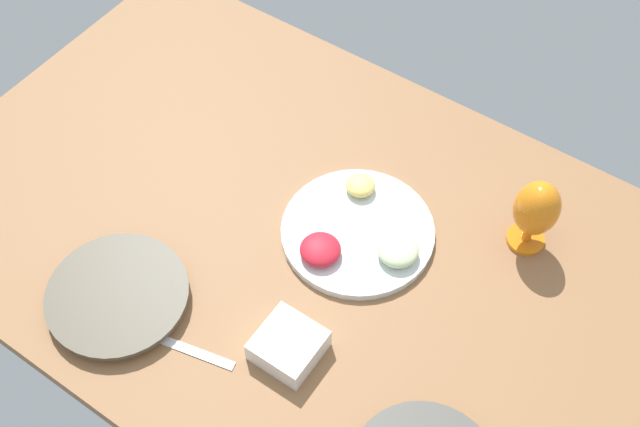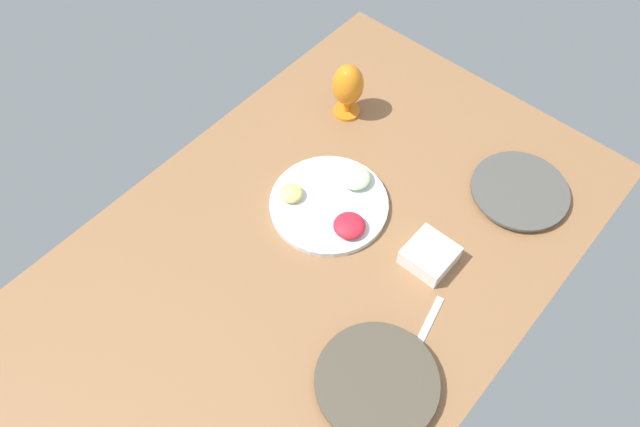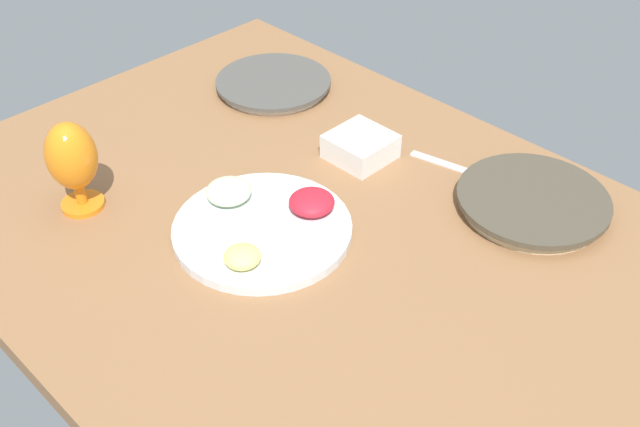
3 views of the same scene
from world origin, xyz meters
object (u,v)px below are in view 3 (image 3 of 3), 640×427
object	(u,v)px
dinner_plate_right	(273,84)
square_bowl_white	(360,145)
hurricane_glass_orange	(72,159)
dinner_plate_left	(533,202)
fruit_platter	(263,224)

from	to	relation	value
dinner_plate_right	square_bowl_white	size ratio (longest dim) A/B	2.29
dinner_plate_right	hurricane_glass_orange	distance (cm)	56.12
dinner_plate_left	square_bowl_white	xyz separation A→B (cm)	(34.02, 9.92, 1.29)
fruit_platter	square_bowl_white	size ratio (longest dim) A/B	2.76
dinner_plate_left	fruit_platter	distance (cm)	49.84
square_bowl_white	dinner_plate_left	bearing A→B (deg)	-163.74
dinner_plate_left	fruit_platter	world-z (taller)	fruit_platter
dinner_plate_left	dinner_plate_right	world-z (taller)	dinner_plate_left
dinner_plate_right	fruit_platter	distance (cm)	51.26
dinner_plate_left	dinner_plate_right	distance (cm)	67.24
hurricane_glass_orange	dinner_plate_right	bearing A→B (deg)	-82.17
hurricane_glass_orange	fruit_platter	bearing A→B (deg)	-146.95
dinner_plate_left	dinner_plate_right	xyz separation A→B (cm)	(67.16, 3.45, -0.32)
fruit_platter	square_bowl_white	bearing A→B (deg)	-83.34
dinner_plate_right	fruit_platter	world-z (taller)	fruit_platter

